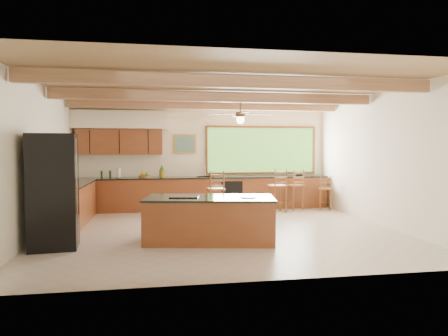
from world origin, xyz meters
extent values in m
plane|color=#BEAD9E|center=(0.00, 0.00, 0.00)|extent=(7.20, 7.20, 0.00)
cube|color=white|center=(0.00, 3.25, 1.50)|extent=(7.20, 0.04, 3.00)
cube|color=white|center=(0.00, -3.25, 1.50)|extent=(7.20, 0.04, 3.00)
cube|color=white|center=(-3.60, 0.00, 1.50)|extent=(0.04, 6.50, 3.00)
cube|color=white|center=(3.60, 0.00, 1.50)|extent=(0.04, 6.50, 3.00)
cube|color=olive|center=(0.00, 0.00, 3.00)|extent=(7.20, 6.50, 0.04)
cube|color=#AA7955|center=(0.00, -1.60, 2.86)|extent=(7.10, 0.15, 0.22)
cube|color=#AA7955|center=(0.00, 0.50, 2.86)|extent=(7.10, 0.15, 0.22)
cube|color=#AA7955|center=(0.00, 2.30, 2.86)|extent=(7.10, 0.15, 0.22)
cube|color=brown|center=(-2.35, 3.06, 1.90)|extent=(2.30, 0.35, 0.70)
cube|color=white|center=(-2.35, 2.99, 2.50)|extent=(2.60, 0.50, 0.48)
cylinder|color=#FFEABF|center=(-3.05, 2.99, 2.27)|extent=(0.10, 0.10, 0.01)
cylinder|color=#FFEABF|center=(-1.65, 2.99, 2.27)|extent=(0.10, 0.10, 0.01)
cube|color=#83C747|center=(1.70, 3.22, 1.67)|extent=(3.20, 0.04, 1.30)
cube|color=#A38D32|center=(-0.55, 3.22, 1.85)|extent=(0.64, 0.03, 0.54)
cube|color=#3F7254|center=(-0.55, 3.20, 1.85)|extent=(0.54, 0.01, 0.44)
cube|color=brown|center=(0.00, 2.91, 0.44)|extent=(7.00, 0.65, 0.88)
cube|color=black|center=(0.00, 2.91, 0.90)|extent=(7.04, 0.69, 0.04)
cube|color=brown|center=(-3.26, 1.35, 0.44)|extent=(0.65, 2.35, 0.88)
cube|color=black|center=(-3.26, 1.35, 0.90)|extent=(0.69, 2.39, 0.04)
cube|color=black|center=(0.70, 2.58, 0.42)|extent=(0.60, 0.02, 0.78)
cube|color=silver|center=(0.00, 2.91, 0.91)|extent=(0.50, 0.38, 0.03)
cylinder|color=silver|center=(0.00, 3.11, 1.07)|extent=(0.03, 0.03, 0.30)
cylinder|color=silver|center=(0.00, 3.01, 1.20)|extent=(0.03, 0.20, 0.03)
cylinder|color=white|center=(-2.37, 2.86, 1.05)|extent=(0.11, 0.11, 0.27)
cylinder|color=#1C3A17|center=(-2.84, 2.96, 1.02)|extent=(0.05, 0.05, 0.19)
cylinder|color=#1C3A17|center=(-2.62, 3.01, 1.02)|extent=(0.05, 0.05, 0.20)
cube|color=black|center=(2.74, 2.84, 0.96)|extent=(0.22, 0.20, 0.09)
cube|color=brown|center=(-0.38, -0.92, 0.40)|extent=(2.49, 1.47, 0.79)
cube|color=black|center=(-0.38, -0.92, 0.81)|extent=(2.53, 1.51, 0.04)
cube|color=black|center=(-0.84, -0.83, 0.84)|extent=(0.59, 0.50, 0.02)
cylinder|color=white|center=(0.31, -1.11, 0.84)|extent=(0.29, 0.29, 0.01)
cube|color=black|center=(-3.11, -0.98, 0.99)|extent=(0.85, 0.83, 1.99)
cube|color=silver|center=(-2.72, -0.98, 0.99)|extent=(0.03, 0.06, 1.82)
cube|color=brown|center=(0.10, 1.60, 0.71)|extent=(0.45, 0.45, 0.04)
cylinder|color=brown|center=(-0.07, 1.43, 0.34)|extent=(0.04, 0.04, 0.69)
cylinder|color=brown|center=(0.27, 1.43, 0.34)|extent=(0.04, 0.04, 0.69)
cylinder|color=brown|center=(-0.07, 1.77, 0.34)|extent=(0.04, 0.04, 0.69)
cylinder|color=brown|center=(0.27, 1.77, 0.34)|extent=(0.04, 0.04, 0.69)
cube|color=brown|center=(1.85, 2.07, 0.72)|extent=(0.49, 0.49, 0.04)
cylinder|color=brown|center=(1.69, 1.90, 0.35)|extent=(0.04, 0.04, 0.69)
cylinder|color=brown|center=(2.02, 1.90, 0.35)|extent=(0.04, 0.04, 0.69)
cylinder|color=brown|center=(1.69, 2.24, 0.35)|extent=(0.04, 0.04, 0.69)
cylinder|color=brown|center=(2.02, 2.24, 0.35)|extent=(0.04, 0.04, 0.69)
cube|color=brown|center=(2.46, 2.45, 0.69)|extent=(0.52, 0.52, 0.04)
cylinder|color=brown|center=(2.30, 2.29, 0.33)|extent=(0.04, 0.04, 0.67)
cylinder|color=brown|center=(2.62, 2.29, 0.33)|extent=(0.04, 0.04, 0.67)
cylinder|color=brown|center=(2.30, 2.61, 0.33)|extent=(0.04, 0.04, 0.67)
cylinder|color=brown|center=(2.62, 2.61, 0.33)|extent=(0.04, 0.04, 0.67)
cube|color=brown|center=(3.30, 2.26, 0.59)|extent=(0.45, 0.45, 0.04)
cylinder|color=brown|center=(3.16, 2.12, 0.28)|extent=(0.03, 0.03, 0.57)
cylinder|color=brown|center=(3.44, 2.12, 0.28)|extent=(0.03, 0.03, 0.57)
cylinder|color=brown|center=(3.16, 2.40, 0.28)|extent=(0.03, 0.03, 0.57)
cylinder|color=brown|center=(3.44, 2.40, 0.28)|extent=(0.03, 0.03, 0.57)
camera|label=1|loc=(-1.32, -8.24, 1.76)|focal=32.00mm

